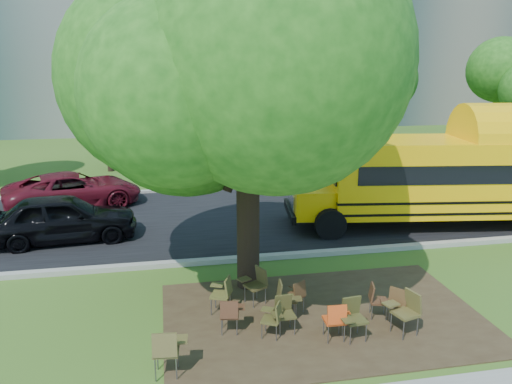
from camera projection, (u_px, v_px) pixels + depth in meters
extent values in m
plane|color=#335A1C|center=(274.00, 311.00, 11.39)|extent=(160.00, 160.00, 0.00)
cube|color=#382819|center=(323.00, 317.00, 11.09)|extent=(7.00, 4.50, 0.03)
cube|color=black|center=(231.00, 218.00, 18.03)|extent=(80.00, 8.00, 0.04)
cube|color=gray|center=(251.00, 258.00, 14.22)|extent=(80.00, 0.25, 0.14)
cube|color=gray|center=(218.00, 188.00, 21.91)|extent=(80.00, 0.25, 0.14)
cylinder|color=black|center=(109.00, 137.00, 25.23)|extent=(0.32, 0.32, 3.50)
sphere|color=#1A5012|center=(105.00, 88.00, 24.60)|extent=(4.80, 4.80, 4.80)
cylinder|color=black|center=(366.00, 129.00, 25.58)|extent=(0.38, 0.38, 4.20)
sphere|color=#1A5012|center=(370.00, 70.00, 24.83)|extent=(5.60, 5.60, 5.60)
cylinder|color=black|center=(248.00, 200.00, 12.03)|extent=(0.56, 0.56, 4.54)
sphere|color=#1A5012|center=(247.00, 56.00, 11.17)|extent=(7.20, 7.20, 7.20)
cube|color=#FFB808|center=(491.00, 174.00, 16.93)|extent=(11.25, 3.96, 2.45)
cube|color=black|center=(501.00, 166.00, 16.88)|extent=(10.66, 3.92, 0.60)
cube|color=#FFB808|center=(311.00, 199.00, 16.83)|extent=(1.59, 2.36, 0.95)
cube|color=black|center=(489.00, 192.00, 17.10)|extent=(11.28, 4.00, 0.08)
cube|color=black|center=(488.00, 203.00, 17.19)|extent=(11.28, 4.00, 0.08)
cylinder|color=black|center=(331.00, 225.00, 15.77)|extent=(1.03, 0.43, 1.00)
cylinder|color=black|center=(317.00, 203.00, 18.18)|extent=(1.03, 0.43, 1.00)
cube|color=brown|center=(166.00, 351.00, 8.93)|extent=(0.50, 0.48, 0.05)
cube|color=brown|center=(165.00, 345.00, 8.68)|extent=(0.44, 0.15, 0.44)
cube|color=brown|center=(181.00, 339.00, 9.07)|extent=(0.27, 0.33, 0.03)
cylinder|color=slate|center=(157.00, 358.00, 9.16)|extent=(0.03, 0.03, 0.49)
cylinder|color=slate|center=(176.00, 369.00, 8.83)|extent=(0.03, 0.03, 0.49)
cube|color=#4B2B1A|center=(229.00, 315.00, 10.36)|extent=(0.44, 0.43, 0.05)
cube|color=#4B2B1A|center=(229.00, 310.00, 10.15)|extent=(0.38, 0.15, 0.37)
cube|color=#4B2B1A|center=(240.00, 307.00, 10.46)|extent=(0.24, 0.29, 0.03)
cylinder|color=slate|center=(222.00, 320.00, 10.56)|extent=(0.02, 0.02, 0.41)
cylinder|color=slate|center=(237.00, 328.00, 10.26)|extent=(0.02, 0.02, 0.41)
cube|color=#48441F|center=(271.00, 320.00, 10.19)|extent=(0.49, 0.50, 0.04)
cube|color=#48441F|center=(279.00, 312.00, 10.09)|extent=(0.24, 0.36, 0.36)
cube|color=#48441F|center=(268.00, 309.00, 10.39)|extent=(0.31, 0.29, 0.03)
cylinder|color=slate|center=(262.00, 331.00, 10.14)|extent=(0.02, 0.02, 0.40)
cylinder|color=slate|center=(280.00, 326.00, 10.34)|extent=(0.02, 0.02, 0.40)
cube|color=#423D1C|center=(285.00, 315.00, 10.34)|extent=(0.41, 0.39, 0.05)
cube|color=#423D1C|center=(283.00, 303.00, 10.45)|extent=(0.37, 0.11, 0.37)
cube|color=#423D1C|center=(277.00, 315.00, 10.14)|extent=(0.22, 0.27, 0.03)
cylinder|color=slate|center=(295.00, 327.00, 10.29)|extent=(0.02, 0.02, 0.42)
cylinder|color=slate|center=(276.00, 321.00, 10.51)|extent=(0.02, 0.02, 0.42)
cube|color=#D54716|center=(334.00, 320.00, 10.09)|extent=(0.43, 0.41, 0.05)
cube|color=#D54716|center=(337.00, 315.00, 9.87)|extent=(0.40, 0.11, 0.39)
cube|color=#D54716|center=(343.00, 311.00, 10.23)|extent=(0.23, 0.28, 0.03)
cylinder|color=slate|center=(323.00, 326.00, 10.28)|extent=(0.02, 0.02, 0.44)
cylinder|color=slate|center=(344.00, 334.00, 10.01)|extent=(0.02, 0.02, 0.44)
cube|color=#43411D|center=(355.00, 320.00, 10.07)|extent=(0.47, 0.45, 0.05)
cube|color=#43411D|center=(351.00, 305.00, 10.18)|extent=(0.42, 0.14, 0.41)
cube|color=#43411D|center=(347.00, 320.00, 9.83)|extent=(0.26, 0.31, 0.03)
cylinder|color=slate|center=(366.00, 333.00, 10.01)|extent=(0.02, 0.02, 0.46)
cylinder|color=slate|center=(342.00, 327.00, 10.24)|extent=(0.02, 0.02, 0.46)
cube|color=brown|center=(405.00, 314.00, 10.25)|extent=(0.55, 0.56, 0.05)
cube|color=brown|center=(413.00, 301.00, 10.27)|extent=(0.22, 0.45, 0.44)
cube|color=brown|center=(391.00, 304.00, 10.38)|extent=(0.36, 0.31, 0.03)
cylinder|color=slate|center=(403.00, 331.00, 10.07)|extent=(0.03, 0.03, 0.49)
cylinder|color=slate|center=(405.00, 318.00, 10.56)|extent=(0.03, 0.03, 0.49)
cube|color=#4D341B|center=(401.00, 304.00, 10.78)|extent=(0.57, 0.57, 0.05)
cube|color=#4D341B|center=(398.00, 297.00, 10.59)|extent=(0.33, 0.36, 0.40)
cube|color=#4D341B|center=(414.00, 299.00, 10.71)|extent=(0.35, 0.34, 0.03)
cylinder|color=slate|center=(396.00, 308.00, 11.06)|extent=(0.02, 0.02, 0.44)
cylinder|color=slate|center=(404.00, 318.00, 10.61)|extent=(0.02, 0.02, 0.44)
cube|color=brown|center=(221.00, 295.00, 11.15)|extent=(0.54, 0.55, 0.05)
cube|color=brown|center=(228.00, 286.00, 11.06)|extent=(0.24, 0.41, 0.41)
cube|color=brown|center=(217.00, 285.00, 11.37)|extent=(0.35, 0.31, 0.03)
cylinder|color=slate|center=(211.00, 307.00, 11.07)|extent=(0.02, 0.02, 0.46)
cylinder|color=slate|center=(230.00, 301.00, 11.34)|extent=(0.02, 0.02, 0.46)
cube|color=#4C4221|center=(255.00, 286.00, 11.57)|extent=(0.55, 0.56, 0.05)
cube|color=#4C4221|center=(261.00, 275.00, 11.62)|extent=(0.26, 0.41, 0.41)
cube|color=#4C4221|center=(244.00, 279.00, 11.66)|extent=(0.35, 0.32, 0.03)
cylinder|color=slate|center=(253.00, 300.00, 11.40)|extent=(0.02, 0.02, 0.46)
cylinder|color=slate|center=(257.00, 290.00, 11.87)|extent=(0.02, 0.02, 0.46)
cube|color=#433B1D|center=(287.00, 299.00, 10.99)|extent=(0.44, 0.46, 0.05)
cube|color=#433B1D|center=(280.00, 290.00, 10.92)|extent=(0.14, 0.40, 0.40)
cube|color=#433B1D|center=(295.00, 299.00, 10.74)|extent=(0.30, 0.25, 0.03)
cylinder|color=slate|center=(294.00, 304.00, 11.22)|extent=(0.02, 0.02, 0.45)
cylinder|color=slate|center=(281.00, 312.00, 10.87)|extent=(0.02, 0.02, 0.45)
cube|color=#462D19|center=(294.00, 296.00, 11.16)|extent=(0.54, 0.53, 0.05)
cube|color=#462D19|center=(300.00, 290.00, 10.99)|extent=(0.36, 0.29, 0.38)
cube|color=#462D19|center=(296.00, 287.00, 11.38)|extent=(0.32, 0.33, 0.03)
cylinder|color=slate|center=(284.00, 305.00, 11.21)|extent=(0.02, 0.02, 0.42)
cylinder|color=slate|center=(304.00, 305.00, 11.22)|extent=(0.02, 0.02, 0.42)
cube|color=#4B2D1B|center=(379.00, 301.00, 10.96)|extent=(0.45, 0.47, 0.05)
cube|color=#4B2D1B|center=(372.00, 292.00, 10.92)|extent=(0.18, 0.38, 0.37)
cube|color=#4B2D1B|center=(387.00, 301.00, 10.71)|extent=(0.30, 0.26, 0.03)
cylinder|color=slate|center=(384.00, 306.00, 11.16)|extent=(0.02, 0.02, 0.41)
cylinder|color=slate|center=(372.00, 312.00, 10.88)|extent=(0.02, 0.02, 0.41)
imported|color=black|center=(63.00, 218.00, 15.57)|extent=(4.63, 2.25, 1.52)
imported|color=#530E19|center=(74.00, 190.00, 19.12)|extent=(5.48, 3.66, 1.40)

